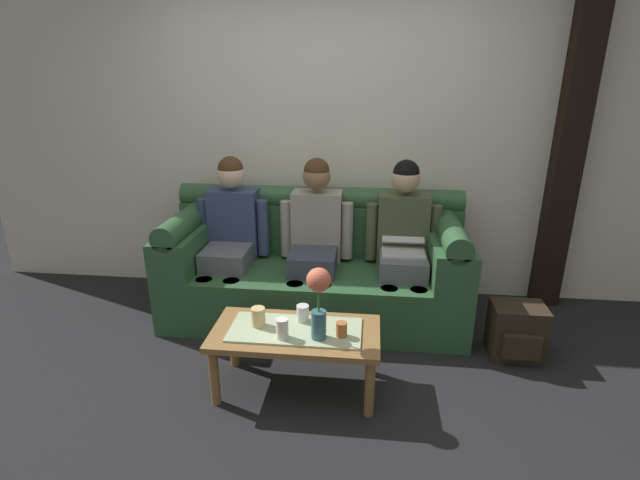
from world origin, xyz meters
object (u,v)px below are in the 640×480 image
object	(u,v)px
person_middle	(315,234)
cup_near_right	(282,328)
person_left	(231,231)
cup_far_center	(342,329)
flower_vase	(319,295)
coffee_table	(296,338)
backpack_right	(516,331)
person_right	(403,237)
couch	(316,269)
cup_far_left	(258,317)
cup_near_left	(303,313)

from	to	relation	value
person_middle	cup_near_right	distance (m)	1.09
person_left	cup_far_center	world-z (taller)	person_left
person_left	flower_vase	world-z (taller)	person_left
coffee_table	cup_near_right	size ratio (longest dim) A/B	8.37
person_middle	backpack_right	distance (m)	1.56
flower_vase	backpack_right	size ratio (longest dim) A/B	1.15
person_right	couch	bearing A→B (deg)	179.69
person_middle	person_right	size ratio (longest dim) A/B	1.00
couch	backpack_right	size ratio (longest dim) A/B	6.09
cup_far_left	cup_far_center	bearing A→B (deg)	-7.21
couch	person_right	size ratio (longest dim) A/B	1.84
cup_near_left	backpack_right	bearing A→B (deg)	16.53
cup_near_right	cup_far_left	world-z (taller)	cup_near_right
flower_vase	backpack_right	bearing A→B (deg)	25.01
coffee_table	cup_far_left	size ratio (longest dim) A/B	8.54
backpack_right	cup_near_right	bearing A→B (deg)	-157.33
couch	flower_vase	size ratio (longest dim) A/B	5.30
person_middle	cup_near_right	size ratio (longest dim) A/B	10.41
cup_near_left	person_left	bearing A→B (deg)	128.27
backpack_right	cup_near_left	bearing A→B (deg)	-163.47
cup_near_right	person_right	bearing A→B (deg)	56.35
coffee_table	cup_far_left	xyz separation A→B (m)	(-0.22, 0.01, 0.12)
cup_near_right	backpack_right	size ratio (longest dim) A/B	0.32
cup_near_left	cup_near_right	xyz separation A→B (m)	(-0.09, -0.20, 0.01)
person_left	cup_near_left	world-z (taller)	person_left
person_middle	cup_near_right	world-z (taller)	person_middle
couch	cup_far_left	world-z (taller)	couch
person_right	cup_far_center	world-z (taller)	person_right
person_left	cup_near_right	xyz separation A→B (m)	(0.60, -1.08, -0.19)
person_middle	coffee_table	xyz separation A→B (m)	(0.00, -0.97, -0.31)
cup_far_center	person_right	bearing A→B (deg)	69.29
person_right	backpack_right	distance (m)	1.00
person_left	person_middle	world-z (taller)	same
person_middle	person_right	bearing A→B (deg)	-0.04
person_left	person_right	world-z (taller)	same
backpack_right	person_middle	bearing A→B (deg)	161.89
person_right	backpack_right	world-z (taller)	person_right
person_left	backpack_right	xyz separation A→B (m)	(2.07, -0.46, -0.48)
couch	cup_near_right	xyz separation A→B (m)	(-0.06, -1.08, 0.10)
person_middle	cup_far_center	xyz separation A→B (m)	(0.27, -1.02, -0.21)
person_left	cup_near_left	size ratio (longest dim) A/B	12.12
cup_near_right	cup_far_left	xyz separation A→B (m)	(-0.16, 0.12, -0.00)
person_middle	person_right	distance (m)	0.66
person_right	backpack_right	xyz separation A→B (m)	(0.75, -0.46, -0.48)
couch	coffee_table	bearing A→B (deg)	-90.00
coffee_table	cup_near_left	xyz separation A→B (m)	(0.03, 0.10, 0.11)
flower_vase	cup_near_left	distance (m)	0.30
person_left	cup_near_left	distance (m)	1.13
person_middle	coffee_table	size ratio (longest dim) A/B	1.24
person_middle	flower_vase	xyz separation A→B (m)	(0.15, -1.05, 0.01)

